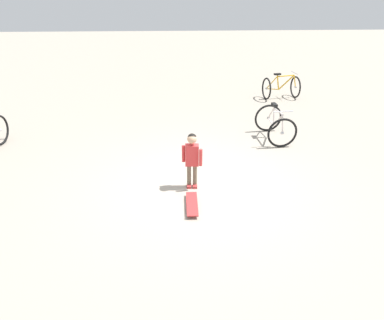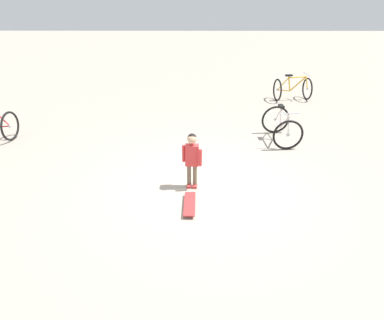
% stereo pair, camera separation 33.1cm
% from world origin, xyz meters
% --- Properties ---
extents(ground_plane, '(50.00, 50.00, 0.00)m').
position_xyz_m(ground_plane, '(0.00, 0.00, 0.00)').
color(ground_plane, '#9E9384').
extents(child_person, '(0.36, 0.24, 1.06)m').
position_xyz_m(child_person, '(0.21, 0.05, 0.66)').
color(child_person, brown).
rests_on(child_person, ground).
extents(skateboard, '(0.20, 0.73, 0.07)m').
position_xyz_m(skateboard, '(0.25, 0.74, 0.06)').
color(skateboard, '#B22D2D').
rests_on(skateboard, ground).
extents(bicycle_near, '(0.78, 1.12, 0.85)m').
position_xyz_m(bicycle_near, '(-1.91, -2.12, 0.38)').
color(bicycle_near, black).
rests_on(bicycle_near, ground).
extents(bicycle_far, '(1.16, 0.85, 0.85)m').
position_xyz_m(bicycle_far, '(-3.02, -5.49, 0.38)').
color(bicycle_far, black).
rests_on(bicycle_far, ground).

